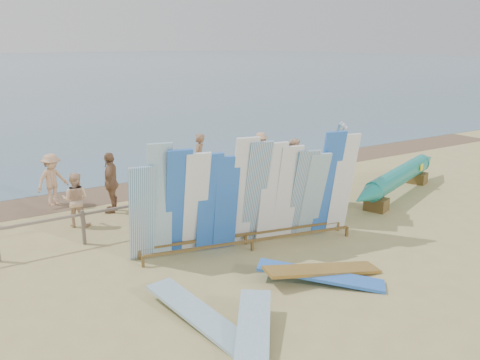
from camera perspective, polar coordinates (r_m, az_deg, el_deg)
ground at (r=11.74m, az=-3.35°, el=-9.92°), size 160.00×160.00×0.00m
wet_sand_strip at (r=17.99m, az=-14.57°, el=-1.33°), size 40.00×2.60×0.01m
fence at (r=14.03m, az=-9.37°, el=-3.05°), size 12.08×0.08×0.90m
main_surfboard_rack at (r=12.43m, az=1.07°, el=-2.02°), size 5.84×1.81×2.88m
side_surfboard_rack at (r=15.20m, az=9.82°, el=0.90°), size 2.31×2.14×2.83m
outrigger_canoe at (r=17.69m, az=17.48°, el=0.33°), size 6.80×3.12×1.00m
vendor_table at (r=14.15m, az=5.40°, el=-3.91°), size 0.94×0.79×1.07m
flat_board_b at (r=8.95m, az=1.43°, el=-18.65°), size 2.04×2.50×0.44m
flat_board_d at (r=11.23m, az=8.98°, el=-11.31°), size 2.33×2.27×0.34m
flat_board_c at (r=11.44m, az=9.25°, el=-10.80°), size 2.75×1.08×0.40m
flat_board_a at (r=9.78m, az=-4.71°, el=-15.47°), size 0.98×2.75×0.29m
beach_chair_left at (r=15.15m, az=-6.13°, el=-3.12°), size 0.68×0.69×0.80m
beach_chair_right at (r=15.76m, az=-5.91°, el=-2.34°), size 0.73×0.74×0.83m
stroller at (r=16.09m, az=-3.64°, el=-1.09°), size 0.78×0.96×1.16m
beachgoer_9 at (r=19.91m, az=2.34°, el=3.11°), size 1.11×0.75×1.59m
beachgoer_4 at (r=15.69m, az=-14.28°, el=-0.25°), size 0.95×1.16×1.84m
beachgoer_7 at (r=18.39m, az=-4.62°, el=2.40°), size 0.71×0.73×1.81m
beachgoer_10 at (r=17.52m, az=5.16°, el=1.35°), size 0.46×0.95×1.58m
beachgoer_8 at (r=17.81m, az=6.16°, el=1.86°), size 0.83×0.94×1.77m
beachgoer_3 at (r=16.91m, az=-20.33°, el=0.04°), size 1.15×0.80×1.65m
beachgoer_2 at (r=14.79m, az=-17.98°, el=-2.10°), size 0.82×0.70×1.53m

